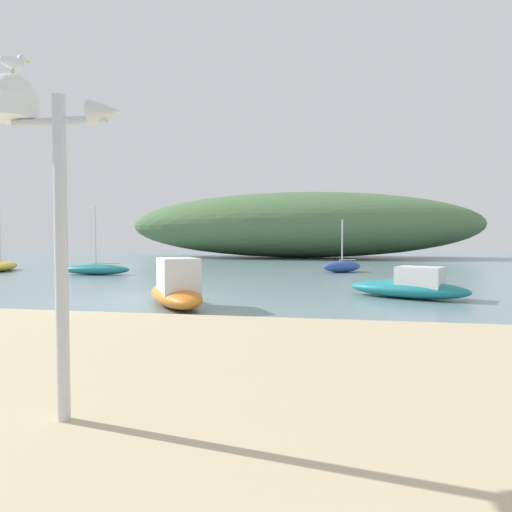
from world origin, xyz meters
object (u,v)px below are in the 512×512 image
at_px(sailboat_off_point, 1,266).
at_px(sailboat_by_sandbar, 342,266).
at_px(seagull_on_radar, 14,62).
at_px(motorboat_far_right, 176,289).
at_px(mast_structure, 33,139).
at_px(sailboat_mid_channel, 96,269).
at_px(motorboat_centre_water, 410,286).

bearing_deg(sailboat_off_point, sailboat_by_sandbar, 7.17).
height_order(seagull_on_radar, sailboat_off_point, sailboat_off_point).
distance_m(sailboat_by_sandbar, motorboat_far_right, 14.77).
bearing_deg(mast_structure, sailboat_off_point, 131.44).
bearing_deg(sailboat_off_point, motorboat_far_right, -36.25).
distance_m(sailboat_mid_channel, motorboat_centre_water, 16.61).
relative_size(sailboat_off_point, motorboat_far_right, 1.25).
xyz_separation_m(seagull_on_radar, motorboat_centre_water, (5.45, 11.01, -3.19)).
distance_m(sailboat_mid_channel, sailboat_off_point, 7.39).
distance_m(sailboat_by_sandbar, motorboat_centre_water, 11.12).
bearing_deg(motorboat_far_right, sailboat_off_point, 143.75).
bearing_deg(mast_structure, sailboat_mid_channel, 119.03).
xyz_separation_m(sailboat_off_point, motorboat_centre_water, (22.37, -8.37, 0.09)).
relative_size(sailboat_mid_channel, sailboat_by_sandbar, 1.25).
relative_size(seagull_on_radar, sailboat_off_point, 0.06).
height_order(mast_structure, sailboat_off_point, sailboat_off_point).
xyz_separation_m(mast_structure, sailboat_by_sandbar, (3.27, 21.97, -2.50)).
bearing_deg(sailboat_by_sandbar, mast_structure, -98.46).
relative_size(mast_structure, motorboat_centre_water, 0.80).
height_order(sailboat_mid_channel, motorboat_far_right, sailboat_mid_channel).
relative_size(sailboat_off_point, sailboat_by_sandbar, 1.61).
relative_size(motorboat_centre_water, motorboat_far_right, 1.02).
relative_size(sailboat_by_sandbar, motorboat_centre_water, 0.76).
bearing_deg(mast_structure, motorboat_far_right, 101.49).
xyz_separation_m(seagull_on_radar, sailboat_by_sandbar, (3.47, 21.95, -3.23)).
height_order(motorboat_centre_water, motorboat_far_right, motorboat_far_right).
xyz_separation_m(seagull_on_radar, motorboat_far_right, (-1.43, 8.02, -3.09)).
bearing_deg(motorboat_far_right, motorboat_centre_water, 23.49).
xyz_separation_m(mast_structure, seagull_on_radar, (-0.20, 0.01, 0.74)).
distance_m(mast_structure, sailboat_off_point, 26.01).
height_order(seagull_on_radar, motorboat_centre_water, seagull_on_radar).
distance_m(seagull_on_radar, sailboat_by_sandbar, 22.46).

